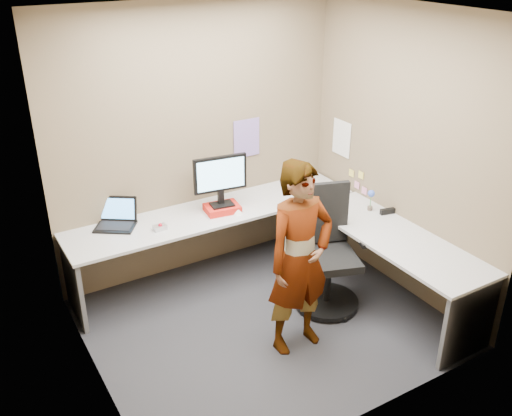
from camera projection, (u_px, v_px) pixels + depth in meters
ground at (266, 323)px, 5.19m from camera, size 3.00×3.00×0.00m
wall_back at (198, 142)px, 5.62m from camera, size 3.00×0.00×3.00m
wall_right at (404, 154)px, 5.30m from camera, size 0.00×2.70×2.70m
wall_left at (82, 232)px, 3.92m from camera, size 0.00×2.70×2.70m
ceiling at (268, 12)px, 4.03m from camera, size 3.00×3.00×0.00m
desk at (284, 237)px, 5.44m from camera, size 2.98×2.58×0.73m
paper_ream at (222, 208)px, 5.61m from camera, size 0.36×0.28×0.07m
monitor at (220, 177)px, 5.48m from camera, size 0.53×0.18×0.50m
laptop at (116, 219)px, 5.33m from camera, size 0.46×0.45×0.26m
trackball_mouse at (160, 227)px, 5.27m from camera, size 0.12×0.08×0.07m
origami at (238, 211)px, 5.56m from camera, size 0.10×0.10×0.06m
stapler at (387, 211)px, 5.56m from camera, size 0.16×0.07×0.05m
flower at (371, 197)px, 5.59m from camera, size 0.07×0.07×0.22m
calendar_purple at (247, 138)px, 5.88m from camera, size 0.30×0.01×0.40m
calendar_white at (342, 138)px, 6.04m from camera, size 0.01×0.28×0.38m
sticky_note_a at (361, 175)px, 5.90m from camera, size 0.01×0.07×0.07m
sticky_note_b at (357, 185)px, 5.99m from camera, size 0.01×0.07×0.07m
sticky_note_c at (364, 191)px, 5.91m from camera, size 0.01×0.07×0.07m
sticky_note_d at (351, 173)px, 6.03m from camera, size 0.01×0.07×0.07m
office_chair at (326, 259)px, 5.30m from camera, size 0.66×0.65×1.15m
person at (300, 259)px, 4.59m from camera, size 0.63×0.43×1.67m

